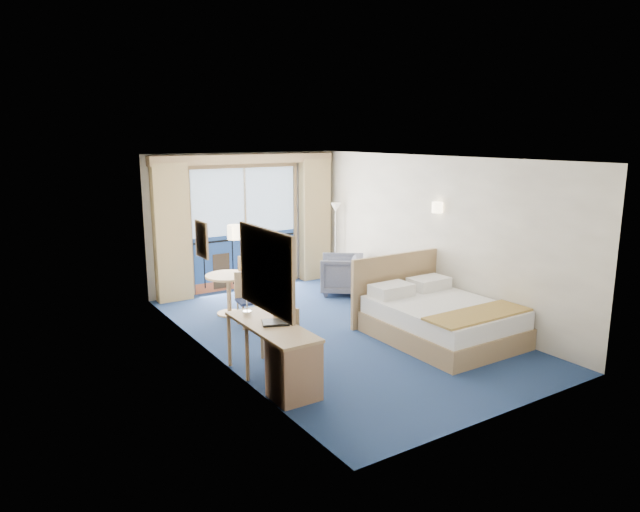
{
  "coord_description": "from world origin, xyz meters",
  "views": [
    {
      "loc": [
        -4.82,
        -7.06,
        3.03
      ],
      "look_at": [
        -0.16,
        0.2,
        1.2
      ],
      "focal_mm": 32.0,
      "sensor_mm": 36.0,
      "label": 1
    }
  ],
  "objects_px": {
    "desk_chair": "(291,334)",
    "round_table": "(229,284)",
    "floor_lamp": "(336,222)",
    "desk": "(289,362)",
    "armchair": "(342,274)",
    "table_chair_a": "(252,280)",
    "bed": "(439,318)",
    "nightstand": "(414,295)",
    "table_chair_b": "(248,295)"
  },
  "relations": [
    {
      "from": "table_chair_a",
      "to": "round_table",
      "type": "bearing_deg",
      "value": 70.22
    },
    {
      "from": "round_table",
      "to": "table_chair_a",
      "type": "xyz_separation_m",
      "value": [
        0.44,
        -0.01,
        0.02
      ]
    },
    {
      "from": "bed",
      "to": "floor_lamp",
      "type": "bearing_deg",
      "value": 80.21
    },
    {
      "from": "floor_lamp",
      "to": "desk",
      "type": "bearing_deg",
      "value": -129.92
    },
    {
      "from": "armchair",
      "to": "table_chair_a",
      "type": "relative_size",
      "value": 0.85
    },
    {
      "from": "bed",
      "to": "desk_chair",
      "type": "distance_m",
      "value": 2.51
    },
    {
      "from": "armchair",
      "to": "desk_chair",
      "type": "distance_m",
      "value": 3.84
    },
    {
      "from": "table_chair_b",
      "to": "table_chair_a",
      "type": "bearing_deg",
      "value": 66.84
    },
    {
      "from": "armchair",
      "to": "bed",
      "type": "bearing_deg",
      "value": 32.52
    },
    {
      "from": "desk",
      "to": "round_table",
      "type": "height_order",
      "value": "desk"
    },
    {
      "from": "bed",
      "to": "nightstand",
      "type": "distance_m",
      "value": 1.37
    },
    {
      "from": "desk",
      "to": "desk_chair",
      "type": "distance_m",
      "value": 0.7
    },
    {
      "from": "armchair",
      "to": "table_chair_a",
      "type": "distance_m",
      "value": 1.97
    },
    {
      "from": "armchair",
      "to": "table_chair_a",
      "type": "bearing_deg",
      "value": -51.46
    },
    {
      "from": "desk",
      "to": "armchair",
      "type": "bearing_deg",
      "value": 47.22
    },
    {
      "from": "desk",
      "to": "bed",
      "type": "bearing_deg",
      "value": 8.96
    },
    {
      "from": "desk_chair",
      "to": "desk",
      "type": "bearing_deg",
      "value": 123.12
    },
    {
      "from": "bed",
      "to": "desk",
      "type": "height_order",
      "value": "bed"
    },
    {
      "from": "nightstand",
      "to": "table_chair_a",
      "type": "bearing_deg",
      "value": 146.46
    },
    {
      "from": "round_table",
      "to": "nightstand",
      "type": "bearing_deg",
      "value": -29.42
    },
    {
      "from": "bed",
      "to": "floor_lamp",
      "type": "height_order",
      "value": "floor_lamp"
    },
    {
      "from": "armchair",
      "to": "floor_lamp",
      "type": "xyz_separation_m",
      "value": [
        0.45,
        0.88,
        0.88
      ]
    },
    {
      "from": "floor_lamp",
      "to": "desk_chair",
      "type": "xyz_separation_m",
      "value": [
        -3.15,
        -3.62,
        -0.74
      ]
    },
    {
      "from": "armchair",
      "to": "floor_lamp",
      "type": "bearing_deg",
      "value": -170.26
    },
    {
      "from": "desk_chair",
      "to": "round_table",
      "type": "distance_m",
      "value": 2.69
    },
    {
      "from": "bed",
      "to": "desk",
      "type": "relative_size",
      "value": 1.35
    },
    {
      "from": "desk_chair",
      "to": "table_chair_a",
      "type": "bearing_deg",
      "value": -40.17
    },
    {
      "from": "armchair",
      "to": "table_chair_b",
      "type": "relative_size",
      "value": 0.95
    },
    {
      "from": "bed",
      "to": "desk",
      "type": "xyz_separation_m",
      "value": [
        -2.87,
        -0.45,
        0.09
      ]
    },
    {
      "from": "bed",
      "to": "table_chair_b",
      "type": "distance_m",
      "value": 3.04
    },
    {
      "from": "desk_chair",
      "to": "table_chair_a",
      "type": "relative_size",
      "value": 0.93
    },
    {
      "from": "armchair",
      "to": "desk",
      "type": "xyz_separation_m",
      "value": [
        -3.07,
        -3.32,
        0.04
      ]
    },
    {
      "from": "nightstand",
      "to": "table_chair_a",
      "type": "distance_m",
      "value": 2.85
    },
    {
      "from": "desk",
      "to": "desk_chair",
      "type": "bearing_deg",
      "value": 57.77
    },
    {
      "from": "desk_chair",
      "to": "round_table",
      "type": "height_order",
      "value": "desk_chair"
    },
    {
      "from": "table_chair_a",
      "to": "armchair",
      "type": "bearing_deg",
      "value": -106.13
    },
    {
      "from": "desk",
      "to": "desk_chair",
      "type": "xyz_separation_m",
      "value": [
        0.37,
        0.59,
        0.1
      ]
    },
    {
      "from": "nightstand",
      "to": "desk",
      "type": "distance_m",
      "value": 3.86
    },
    {
      "from": "round_table",
      "to": "table_chair_b",
      "type": "bearing_deg",
      "value": -86.91
    },
    {
      "from": "nightstand",
      "to": "armchair",
      "type": "relative_size",
      "value": 0.7
    },
    {
      "from": "armchair",
      "to": "table_chair_b",
      "type": "bearing_deg",
      "value": -36.31
    },
    {
      "from": "desk_chair",
      "to": "table_chair_b",
      "type": "relative_size",
      "value": 1.04
    },
    {
      "from": "armchair",
      "to": "table_chair_a",
      "type": "xyz_separation_m",
      "value": [
        -1.96,
        -0.07,
        0.17
      ]
    },
    {
      "from": "nightstand",
      "to": "desk",
      "type": "bearing_deg",
      "value": -154.22
    },
    {
      "from": "bed",
      "to": "armchair",
      "type": "distance_m",
      "value": 2.87
    },
    {
      "from": "floor_lamp",
      "to": "table_chair_a",
      "type": "relative_size",
      "value": 1.7
    },
    {
      "from": "nightstand",
      "to": "table_chair_b",
      "type": "relative_size",
      "value": 0.66
    },
    {
      "from": "bed",
      "to": "round_table",
      "type": "xyz_separation_m",
      "value": [
        -2.2,
        2.81,
        0.21
      ]
    },
    {
      "from": "armchair",
      "to": "round_table",
      "type": "bearing_deg",
      "value": -52.13
    },
    {
      "from": "desk",
      "to": "round_table",
      "type": "bearing_deg",
      "value": 78.37
    }
  ]
}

